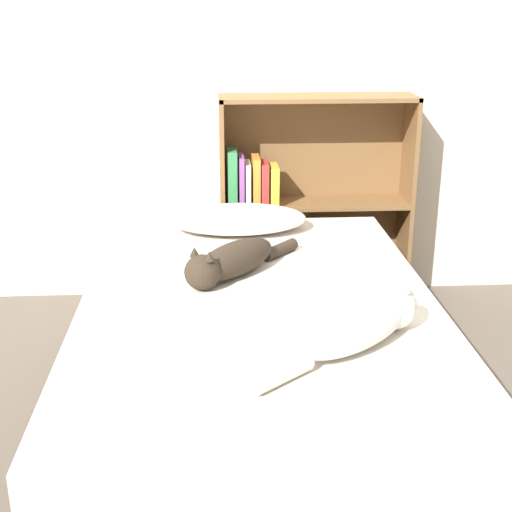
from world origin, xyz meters
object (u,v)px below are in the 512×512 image
at_px(bed, 259,366).
at_px(bookshelf, 305,197).
at_px(pillow, 238,219).
at_px(cat_light, 360,324).
at_px(cat_dark, 230,261).

distance_m(bed, bookshelf, 1.26).
relative_size(bed, pillow, 3.19).
height_order(bed, bookshelf, bookshelf).
xyz_separation_m(pillow, bookshelf, (0.35, 0.44, -0.03)).
bearing_deg(cat_light, bed, 88.01).
xyz_separation_m(bed, pillow, (-0.04, 0.75, 0.31)).
bearing_deg(bed, pillow, 93.16).
bearing_deg(cat_light, cat_dark, 83.75).
relative_size(bed, cat_light, 3.49).
bearing_deg(cat_dark, cat_light, 75.73).
height_order(cat_dark, bookshelf, bookshelf).
distance_m(bed, cat_dark, 0.39).
height_order(pillow, cat_light, cat_light).
bearing_deg(cat_dark, bed, 67.00).
bearing_deg(bookshelf, bed, -104.62).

